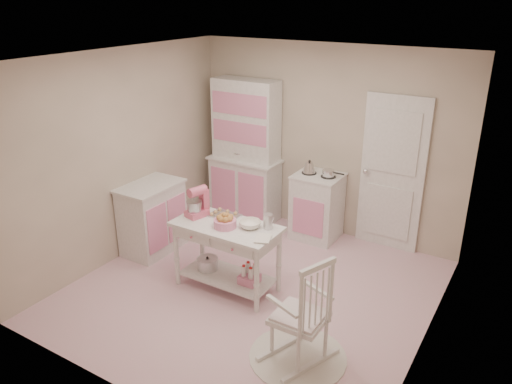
% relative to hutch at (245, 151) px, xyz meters
% --- Properties ---
extents(room_shell, '(3.84, 3.84, 2.62)m').
position_rel_hutch_xyz_m(room_shell, '(1.16, -1.66, 0.61)').
color(room_shell, pink).
rests_on(room_shell, ground).
extents(door, '(0.82, 0.05, 2.04)m').
position_rel_hutch_xyz_m(door, '(2.11, 0.21, -0.02)').
color(door, white).
rests_on(door, ground).
extents(hutch, '(1.06, 0.50, 2.08)m').
position_rel_hutch_xyz_m(hutch, '(0.00, 0.00, 0.00)').
color(hutch, white).
rests_on(hutch, ground).
extents(stove, '(0.62, 0.57, 0.92)m').
position_rel_hutch_xyz_m(stove, '(1.20, -0.05, -0.58)').
color(stove, white).
rests_on(stove, ground).
extents(base_cabinet, '(0.54, 0.84, 0.92)m').
position_rel_hutch_xyz_m(base_cabinet, '(-0.47, -1.50, -0.58)').
color(base_cabinet, white).
rests_on(base_cabinet, ground).
extents(lace_rug, '(0.92, 0.92, 0.01)m').
position_rel_hutch_xyz_m(lace_rug, '(2.12, -2.41, -1.03)').
color(lace_rug, white).
rests_on(lace_rug, ground).
extents(rocking_chair, '(0.70, 0.84, 1.10)m').
position_rel_hutch_xyz_m(rocking_chair, '(2.12, -2.41, -0.49)').
color(rocking_chair, white).
rests_on(rocking_chair, ground).
extents(work_table, '(1.20, 0.60, 0.80)m').
position_rel_hutch_xyz_m(work_table, '(0.88, -1.76, -0.64)').
color(work_table, white).
rests_on(work_table, ground).
extents(stand_mixer, '(0.27, 0.32, 0.34)m').
position_rel_hutch_xyz_m(stand_mixer, '(0.46, -1.74, -0.07)').
color(stand_mixer, '#DA5C7B').
rests_on(stand_mixer, work_table).
extents(cookie_tray, '(0.34, 0.24, 0.02)m').
position_rel_hutch_xyz_m(cookie_tray, '(0.73, -1.58, -0.23)').
color(cookie_tray, silver).
rests_on(cookie_tray, work_table).
extents(bread_basket, '(0.25, 0.25, 0.09)m').
position_rel_hutch_xyz_m(bread_basket, '(0.90, -1.81, -0.19)').
color(bread_basket, pink).
rests_on(bread_basket, work_table).
extents(mixing_bowl, '(0.24, 0.24, 0.08)m').
position_rel_hutch_xyz_m(mixing_bowl, '(1.14, -1.68, -0.20)').
color(mixing_bowl, white).
rests_on(mixing_bowl, work_table).
extents(metal_pitcher, '(0.10, 0.10, 0.17)m').
position_rel_hutch_xyz_m(metal_pitcher, '(1.32, -1.60, -0.16)').
color(metal_pitcher, silver).
rests_on(metal_pitcher, work_table).
extents(recipe_book, '(0.22, 0.26, 0.02)m').
position_rel_hutch_xyz_m(recipe_book, '(1.33, -1.88, -0.23)').
color(recipe_book, white).
rests_on(recipe_book, work_table).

